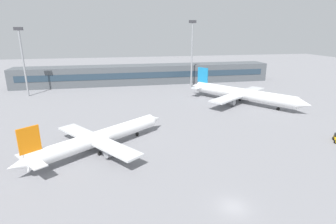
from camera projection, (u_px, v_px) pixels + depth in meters
ground_plane at (174, 122)px, 77.31m from camera, size 400.00×400.00×0.00m
terminal_building at (147, 74)px, 132.46m from camera, size 123.55×12.13×9.00m
airplane_near at (100, 138)px, 58.38m from camera, size 31.59×25.25×9.23m
airplane_mid at (243, 94)px, 95.57m from camera, size 30.46×39.03×11.30m
floodlight_tower_west at (23, 58)px, 102.93m from camera, size 3.20×0.80×26.51m
floodlight_tower_east at (192, 50)px, 120.03m from camera, size 3.20×0.80×29.60m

